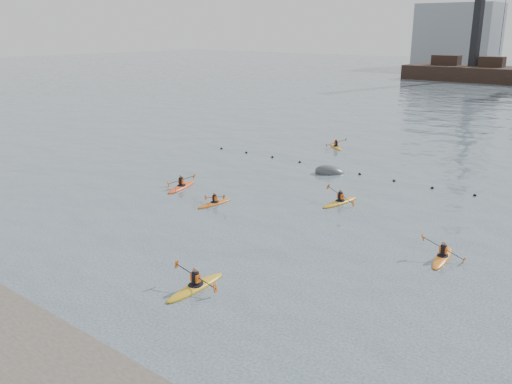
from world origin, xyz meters
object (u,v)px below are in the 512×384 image
kayaker_4 (442,257)px  kayaker_2 (181,186)px  kayaker_3 (340,202)px  mooring_buoy (330,173)px  kayaker_1 (196,286)px  kayaker_5 (336,147)px  kayaker_0 (215,203)px

kayaker_4 → kayaker_2: bearing=-9.9°
kayaker_3 → kayaker_4: bearing=-19.2°
mooring_buoy → kayaker_2: bearing=-120.8°
kayaker_1 → kayaker_3: bearing=92.7°
kayaker_2 → kayaker_3: size_ratio=1.02×
kayaker_1 → kayaker_3: size_ratio=1.05×
kayaker_3 → kayaker_5: (-9.29, 14.95, -0.01)m
kayaker_0 → kayaker_4: size_ratio=0.87×
kayaker_0 → kayaker_5: bearing=103.7°
kayaker_0 → kayaker_3: size_ratio=0.85×
kayaker_3 → kayaker_5: size_ratio=1.28×
kayaker_2 → kayaker_3: 11.63m
kayaker_2 → kayaker_3: kayaker_2 is taller
kayaker_5 → mooring_buoy: size_ratio=1.09×
kayaker_3 → mooring_buoy: (-4.63, 6.28, -0.10)m
kayaker_4 → mooring_buoy: bearing=-47.8°
kayaker_0 → mooring_buoy: size_ratio=1.18×
kayaker_2 → kayaker_3: bearing=5.8°
kayaker_3 → kayaker_4: size_ratio=1.03×
kayaker_4 → kayaker_5: size_ratio=1.24×
kayaker_1 → kayaker_4: size_ratio=1.09×
kayaker_2 → kayaker_4: (19.54, -0.48, -0.01)m
kayaker_1 → kayaker_5: (-10.59, 29.76, -0.02)m
kayaker_2 → kayaker_3: (10.86, 4.15, -0.00)m
kayaker_4 → kayaker_5: 26.57m
kayaker_5 → kayaker_0: bearing=-130.6°
kayaker_2 → kayaker_5: (1.57, 19.10, -0.01)m
kayaker_1 → kayaker_4: kayaker_4 is taller
kayaker_1 → kayaker_2: bearing=136.5°
kayaker_3 → mooring_buoy: 7.81m
kayaker_3 → kayaker_1: bearing=-76.1°
kayaker_1 → kayaker_3: 14.86m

